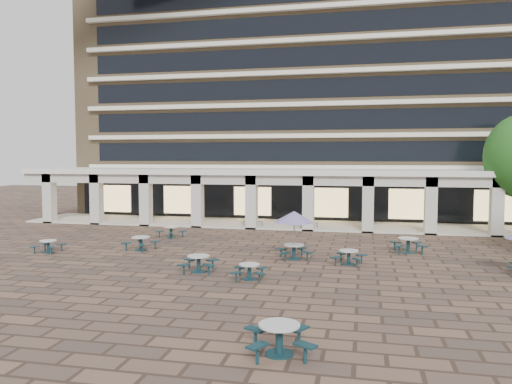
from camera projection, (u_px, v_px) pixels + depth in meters
ground at (238, 265)px, 24.63m from camera, size 120.00×120.00×0.00m
apartment_building at (302, 82)px, 48.58m from camera, size 40.00×15.50×25.20m
retail_arcade at (285, 187)px, 38.85m from camera, size 42.00×6.60×4.40m
picnic_table_1 at (249, 270)px, 21.72m from camera, size 1.63×1.63×0.68m
picnic_table_2 at (279, 336)px, 13.43m from camera, size 2.20×2.20×0.85m
picnic_table_5 at (141, 242)px, 28.53m from camera, size 2.06×2.06×0.79m
picnic_table_6 at (294, 219)px, 25.91m from camera, size 2.17×2.17×2.51m
picnic_table_7 at (349, 256)px, 24.72m from camera, size 1.84×1.84×0.72m
picnic_table_8 at (48, 245)px, 27.82m from camera, size 1.62×1.62×0.69m
picnic_table_9 at (171, 231)px, 33.05m from camera, size 2.02×2.02×0.74m
picnic_table_10 at (199, 262)px, 23.13m from camera, size 1.90×1.90×0.78m
picnic_table_13 at (408, 244)px, 27.77m from camera, size 2.06×2.06×0.84m
planter_left at (253, 222)px, 37.63m from camera, size 1.50×0.71×1.20m
planter_right at (307, 222)px, 36.75m from camera, size 1.50×0.84×1.30m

